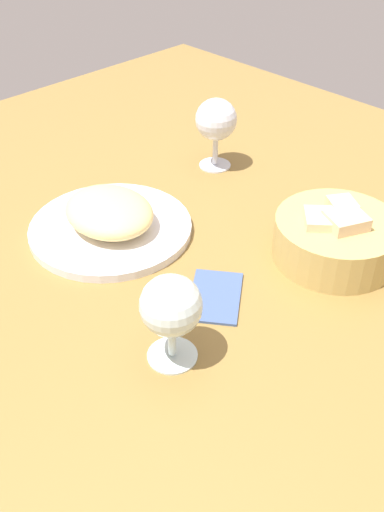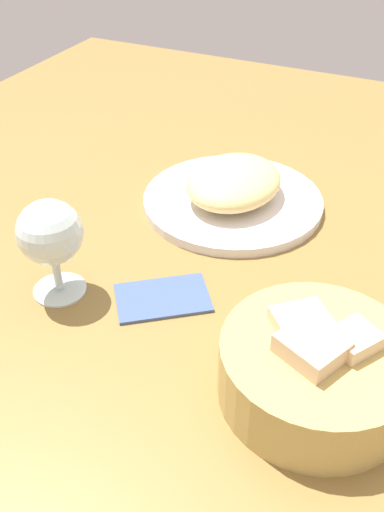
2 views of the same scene
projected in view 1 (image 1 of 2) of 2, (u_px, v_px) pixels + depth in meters
The scene contains 8 objects.
ground_plane at pixel (171, 247), 94.28cm from camera, with size 140.00×140.00×2.00cm, color olive.
plate at pixel (111, 228), 95.46cm from camera, with size 26.30×26.30×1.40cm, color white.
omelette at pixel (109, 212), 93.50cm from camera, with size 15.98×13.06×5.06cm, color #F0D384.
lettuce_garnish at pixel (86, 204), 99.00cm from camera, with size 4.02×4.02×1.20cm, color #3F8E2F.
bread_basket at pixel (336, 237), 88.53cm from camera, with size 18.82×18.82×8.50cm.
wine_glass_near at pixel (171, 309), 69.20cm from camera, with size 7.62×7.62×12.42cm.
wine_glass_far at pixel (216, 122), 108.01cm from camera, with size 7.76×7.76×13.49cm.
folded_napkin at pixel (215, 295), 82.80cm from camera, with size 11.00×7.00×0.80cm, color #41588B.
Camera 1 is at (56.45, -50.73, 55.06)cm, focal length 41.24 mm.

